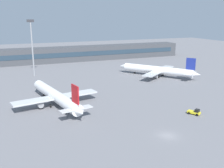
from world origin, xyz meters
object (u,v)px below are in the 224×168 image
at_px(airplane_mid, 157,70).
at_px(baggage_tug_yellow, 195,112).
at_px(airplane_near, 55,96).
at_px(floodlight_tower_west, 32,44).

height_order(airplane_mid, baggage_tug_yellow, airplane_mid).
relative_size(airplane_near, floodlight_tower_west, 1.50).
relative_size(airplane_near, baggage_tug_yellow, 10.20).
xyz_separation_m(baggage_tug_yellow, floodlight_tower_west, (-36.91, 70.32, 14.34)).
xyz_separation_m(airplane_near, baggage_tug_yellow, (35.59, -24.53, -2.19)).
relative_size(airplane_mid, baggage_tug_yellow, 8.92).
distance_m(airplane_near, airplane_mid, 56.88).
distance_m(airplane_mid, floodlight_tower_west, 59.33).
bearing_deg(airplane_near, floodlight_tower_west, 91.66).
relative_size(airplane_near, airplane_mid, 1.14).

